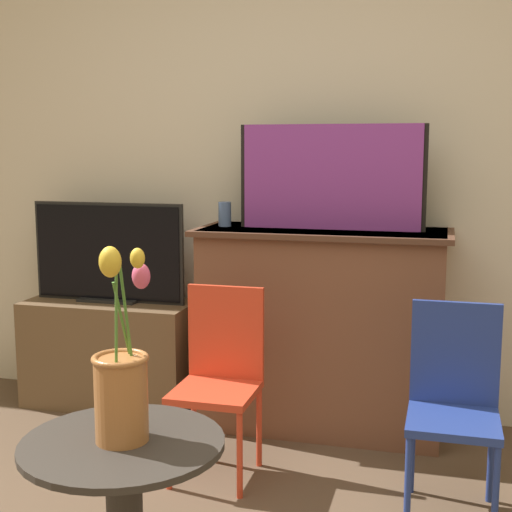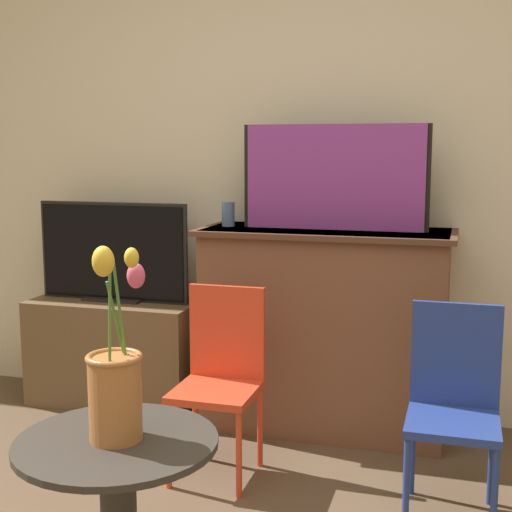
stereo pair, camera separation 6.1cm
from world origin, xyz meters
The scene contains 10 objects.
wall_back centered at (0.00, 2.13, 1.35)m, with size 8.00×0.06×2.70m.
fireplace_mantel centered at (0.11, 1.87, 0.49)m, with size 1.18×0.49×0.96m.
painting centered at (0.14, 1.88, 1.20)m, with size 0.86×0.03×0.48m.
mantel_candle centered at (-0.37, 1.88, 1.02)m, with size 0.06×0.06×0.12m.
tv_stand centered at (-1.00, 1.89, 0.28)m, with size 0.87×0.38×0.55m.
tv_monitor centered at (-1.00, 1.89, 0.80)m, with size 0.81×0.12×0.51m.
chair_red centered at (-0.21, 1.29, 0.43)m, with size 0.33×0.33×0.77m.
chair_blue centered at (0.72, 1.22, 0.43)m, with size 0.33×0.33×0.77m.
side_table centered at (-0.18, 0.33, 0.35)m, with size 0.57×0.57×0.53m.
vase_tulips centered at (-0.18, 0.33, 0.69)m, with size 0.16×0.24×0.55m.
Camera 2 is at (0.72, -1.37, 1.34)m, focal length 50.00 mm.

